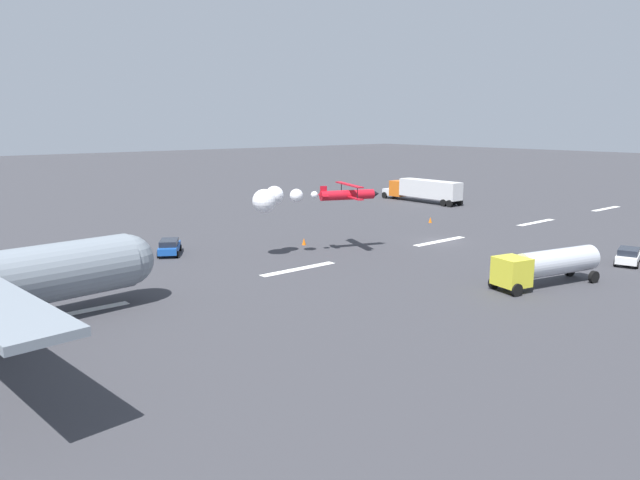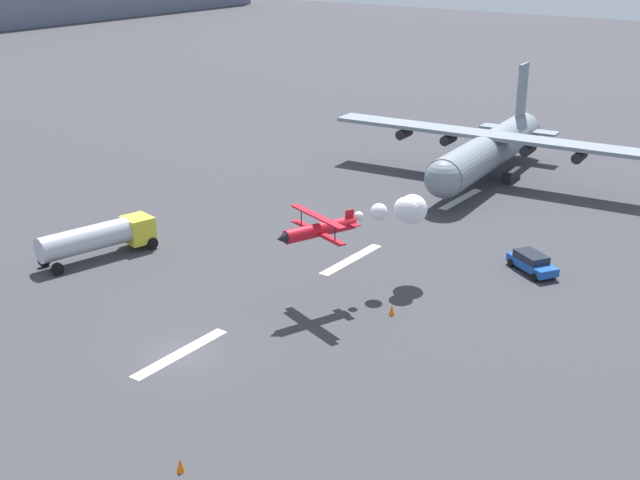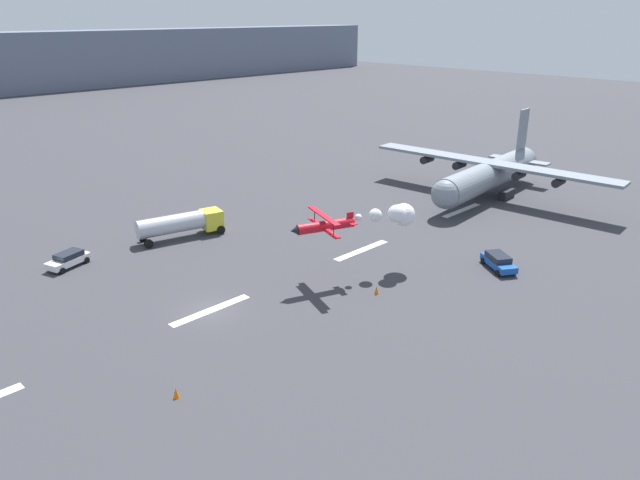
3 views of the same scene
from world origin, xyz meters
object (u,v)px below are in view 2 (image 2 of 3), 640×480
object	(u,v)px
stunt_biplane_red	(384,214)
fuel_tanker_truck	(98,238)
followme_car_yellow	(532,262)
cargo_transport_plane	(485,152)
traffic_cone_near	(180,465)
traffic_cone_far	(392,310)

from	to	relation	value
stunt_biplane_red	fuel_tanker_truck	xyz separation A→B (m)	(-8.64, 22.06, -4.00)
followme_car_yellow	fuel_tanker_truck	bearing A→B (deg)	120.59
cargo_transport_plane	traffic_cone_near	world-z (taller)	cargo_transport_plane
followme_car_yellow	traffic_cone_near	size ratio (longest dim) A/B	6.42
cargo_transport_plane	fuel_tanker_truck	bearing A→B (deg)	156.95
traffic_cone_far	stunt_biplane_red	bearing A→B (deg)	38.93
stunt_biplane_red	followme_car_yellow	size ratio (longest dim) A/B	2.67
fuel_tanker_truck	stunt_biplane_red	bearing A→B (deg)	-68.60
cargo_transport_plane	traffic_cone_near	size ratio (longest dim) A/B	47.25
fuel_tanker_truck	traffic_cone_near	bearing A→B (deg)	-123.32
stunt_biplane_red	fuel_tanker_truck	distance (m)	24.03
cargo_transport_plane	stunt_biplane_red	size ratio (longest dim) A/B	2.76
traffic_cone_far	followme_car_yellow	bearing A→B (deg)	-20.57
followme_car_yellow	traffic_cone_near	bearing A→B (deg)	173.10
fuel_tanker_truck	traffic_cone_near	distance (m)	31.13
traffic_cone_near	followme_car_yellow	bearing A→B (deg)	-6.90
stunt_biplane_red	traffic_cone_far	world-z (taller)	stunt_biplane_red
cargo_transport_plane	traffic_cone_far	size ratio (longest dim) A/B	47.25
fuel_tanker_truck	traffic_cone_far	distance (m)	25.73
stunt_biplane_red	traffic_cone_far	distance (m)	7.41
cargo_transport_plane	traffic_cone_near	distance (m)	56.38
traffic_cone_near	stunt_biplane_red	bearing A→B (deg)	8.68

